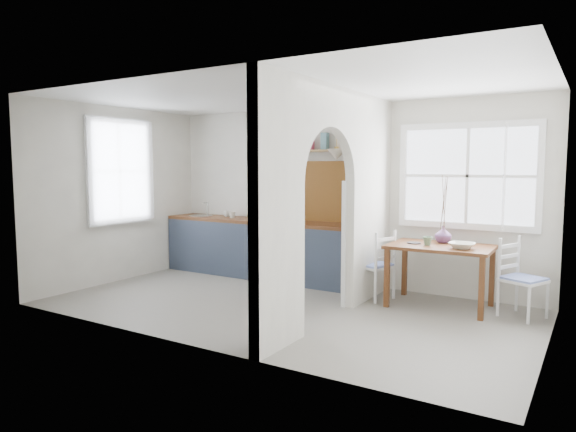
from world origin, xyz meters
The scene contains 26 objects.
floor centered at (0.00, 0.00, 0.00)m, with size 5.80×3.20×0.01m, color gray.
ceiling centered at (0.00, 0.00, 2.60)m, with size 5.80×3.20×0.01m, color silver.
walls centered at (0.00, 0.00, 1.30)m, with size 5.81×3.21×2.60m.
partition centered at (0.70, 0.06, 1.45)m, with size 0.12×3.20×2.60m.
kitchen_window centered at (-2.87, 0.00, 1.65)m, with size 0.10×1.16×1.50m, color white, non-canonical shape.
nook_window centered at (1.80, 1.56, 1.60)m, with size 1.76×0.10×1.30m, color white, non-canonical shape.
counter centered at (-1.13, 1.33, 0.46)m, with size 3.50×0.60×0.90m.
sink centered at (-2.43, 1.30, 0.89)m, with size 0.40×0.40×0.02m, color #BBBBBB.
backsplash centered at (-0.20, 1.58, 1.35)m, with size 1.65×0.03×0.90m, color brown.
shelf centered at (-0.20, 1.49, 2.00)m, with size 1.75×0.20×0.21m.
pendant_lamp centered at (0.15, 1.15, 1.88)m, with size 0.26×0.26×0.16m, color white.
utensil_rail centered at (0.61, 0.90, 1.45)m, with size 0.02×0.02×0.50m, color #BBBBBB.
dining_table centered at (1.62, 1.04, 0.38)m, with size 1.22×0.82×0.76m, color brown, non-canonical shape.
chair_left centered at (0.78, 0.99, 0.45)m, with size 0.41×0.41×0.90m, color white, non-canonical shape.
chair_right centered at (2.56, 1.08, 0.45)m, with size 0.41×0.41×0.91m, color white, non-canonical shape.
kettle centered at (0.37, 1.29, 1.03)m, with size 0.22×0.18×0.26m, color silver, non-canonical shape.
mug_a centered at (-1.73, 1.25, 0.95)m, with size 0.11×0.11×0.10m, color white.
mug_b centered at (-1.94, 1.38, 0.95)m, with size 0.13×0.13×0.10m, color silver.
knife_block centered at (-1.45, 1.44, 1.01)m, with size 0.10×0.14×0.22m, color black.
jar centered at (-1.19, 1.30, 0.98)m, with size 0.10×0.10×0.16m, color brown.
towel_magenta centered at (0.58, 0.98, 0.28)m, with size 0.02×0.03×0.52m, color #C11B4B.
towel_orange centered at (0.58, 0.95, 0.25)m, with size 0.02×0.03×0.48m, color orange.
bowl centered at (1.91, 0.91, 0.80)m, with size 0.29×0.29×0.07m, color white.
table_cup centered at (1.49, 0.95, 0.82)m, with size 0.11×0.11×0.11m, color #5A7D5C.
plate centered at (1.30, 1.01, 0.77)m, with size 0.17×0.17×0.01m, color black.
vase centered at (1.60, 1.26, 0.87)m, with size 0.20×0.20×0.21m, color #623C6E.
Camera 1 is at (3.26, -5.21, 1.73)m, focal length 32.00 mm.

